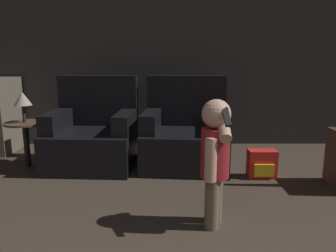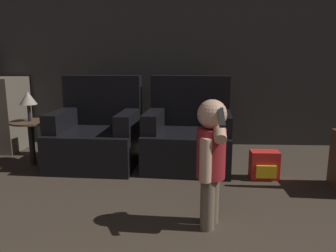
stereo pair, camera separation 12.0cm
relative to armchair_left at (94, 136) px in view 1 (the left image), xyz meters
name	(u,v)px [view 1 (the left image)]	position (x,y,z in m)	size (l,w,h in m)	color
wall_back	(164,46)	(0.75, 0.91, 0.98)	(8.40, 0.05, 2.60)	#33302D
armchair_left	(94,136)	(0.00, 0.00, 0.00)	(0.92, 0.86, 0.95)	black
armchair_right	(185,136)	(0.99, 0.00, 0.00)	(0.95, 0.89, 0.95)	black
person_toddler	(215,153)	(1.12, -1.35, 0.20)	(0.19, 0.34, 0.88)	brown
toy_backpack	(262,164)	(1.72, -0.40, -0.19)	(0.27, 0.17, 0.27)	red
side_table	(25,130)	(-0.70, -0.06, 0.07)	(0.42, 0.42, 0.48)	black
lamp	(23,99)	(-0.70, -0.06, 0.40)	(0.18, 0.18, 0.32)	#262626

